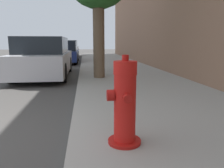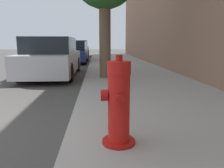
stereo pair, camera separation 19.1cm
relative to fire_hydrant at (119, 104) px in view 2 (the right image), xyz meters
The scene contains 5 objects.
sidewalk_slab 1.17m from the fire_hydrant, ahead, with size 3.35×40.00×0.13m.
fire_hydrant is the anchor object (origin of this frame).
parked_car_near 6.27m from the fire_hydrant, 107.39° to the left, with size 1.75×4.34×1.43m.
parked_car_mid 11.92m from the fire_hydrant, 98.02° to the left, with size 1.70×4.60×1.32m.
parked_car_far 17.45m from the fire_hydrant, 96.16° to the left, with size 1.82×4.10×1.43m.
Camera 2 is at (2.12, -2.41, 1.24)m, focal length 35.00 mm.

